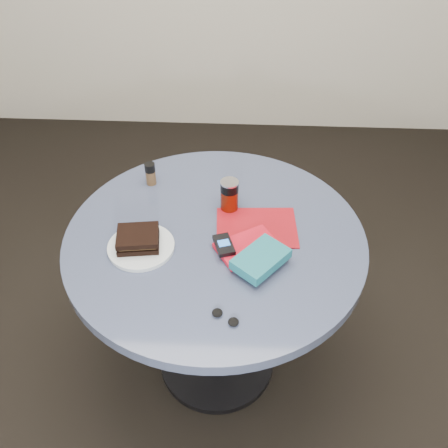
{
  "coord_description": "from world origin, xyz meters",
  "views": [
    {
      "loc": [
        0.09,
        -1.21,
        1.88
      ],
      "look_at": [
        0.03,
        0.0,
        0.8
      ],
      "focal_mm": 40.0,
      "sensor_mm": 36.0,
      "label": 1
    }
  ],
  "objects_px": {
    "red_book": "(247,247)",
    "novel": "(261,259)",
    "plate": "(141,247)",
    "magazine": "(257,228)",
    "mp3_player": "(224,245)",
    "pepper_grinder": "(150,174)",
    "soda_can": "(229,195)",
    "headphones": "(225,317)",
    "sandwich": "(138,239)",
    "table": "(216,269)"
  },
  "relations": [
    {
      "from": "soda_can",
      "to": "red_book",
      "type": "relative_size",
      "value": 0.62
    },
    {
      "from": "plate",
      "to": "magazine",
      "type": "bearing_deg",
      "value": 17.31
    },
    {
      "from": "red_book",
      "to": "novel",
      "type": "height_order",
      "value": "novel"
    },
    {
      "from": "plate",
      "to": "red_book",
      "type": "xyz_separation_m",
      "value": [
        0.34,
        0.01,
        0.01
      ]
    },
    {
      "from": "plate",
      "to": "mp3_player",
      "type": "bearing_deg",
      "value": 0.02
    },
    {
      "from": "mp3_player",
      "to": "pepper_grinder",
      "type": "bearing_deg",
      "value": 129.79
    },
    {
      "from": "pepper_grinder",
      "to": "magazine",
      "type": "distance_m",
      "value": 0.46
    },
    {
      "from": "plate",
      "to": "pepper_grinder",
      "type": "xyz_separation_m",
      "value": [
        -0.02,
        0.35,
        0.04
      ]
    },
    {
      "from": "red_book",
      "to": "headphones",
      "type": "relative_size",
      "value": 2.13
    },
    {
      "from": "pepper_grinder",
      "to": "red_book",
      "type": "xyz_separation_m",
      "value": [
        0.36,
        -0.34,
        -0.03
      ]
    },
    {
      "from": "novel",
      "to": "sandwich",
      "type": "bearing_deg",
      "value": 120.22
    },
    {
      "from": "pepper_grinder",
      "to": "magazine",
      "type": "height_order",
      "value": "pepper_grinder"
    },
    {
      "from": "red_book",
      "to": "novel",
      "type": "relative_size",
      "value": 1.12
    },
    {
      "from": "table",
      "to": "mp3_player",
      "type": "height_order",
      "value": "mp3_player"
    },
    {
      "from": "magazine",
      "to": "novel",
      "type": "relative_size",
      "value": 1.58
    },
    {
      "from": "soda_can",
      "to": "plate",
      "type": "bearing_deg",
      "value": -142.16
    },
    {
      "from": "novel",
      "to": "table",
      "type": "bearing_deg",
      "value": 87.28
    },
    {
      "from": "plate",
      "to": "soda_can",
      "type": "bearing_deg",
      "value": 37.84
    },
    {
      "from": "pepper_grinder",
      "to": "sandwich",
      "type": "bearing_deg",
      "value": -87.61
    },
    {
      "from": "sandwich",
      "to": "magazine",
      "type": "relative_size",
      "value": 0.54
    },
    {
      "from": "sandwich",
      "to": "red_book",
      "type": "relative_size",
      "value": 0.76
    },
    {
      "from": "table",
      "to": "magazine",
      "type": "bearing_deg",
      "value": 16.54
    },
    {
      "from": "table",
      "to": "headphones",
      "type": "xyz_separation_m",
      "value": [
        0.05,
        -0.34,
        0.17
      ]
    },
    {
      "from": "sandwich",
      "to": "headphones",
      "type": "xyz_separation_m",
      "value": [
        0.29,
        -0.27,
        -0.03
      ]
    },
    {
      "from": "plate",
      "to": "mp3_player",
      "type": "relative_size",
      "value": 2.06
    },
    {
      "from": "soda_can",
      "to": "magazine",
      "type": "relative_size",
      "value": 0.44
    },
    {
      "from": "plate",
      "to": "mp3_player",
      "type": "distance_m",
      "value": 0.27
    },
    {
      "from": "novel",
      "to": "headphones",
      "type": "relative_size",
      "value": 1.9
    },
    {
      "from": "sandwich",
      "to": "soda_can",
      "type": "xyz_separation_m",
      "value": [
        0.28,
        0.21,
        0.02
      ]
    },
    {
      "from": "table",
      "to": "novel",
      "type": "distance_m",
      "value": 0.29
    },
    {
      "from": "headphones",
      "to": "plate",
      "type": "bearing_deg",
      "value": 136.5
    },
    {
      "from": "plate",
      "to": "red_book",
      "type": "relative_size",
      "value": 1.13
    },
    {
      "from": "red_book",
      "to": "mp3_player",
      "type": "height_order",
      "value": "mp3_player"
    },
    {
      "from": "table",
      "to": "pepper_grinder",
      "type": "bearing_deg",
      "value": 133.23
    },
    {
      "from": "red_book",
      "to": "headphones",
      "type": "bearing_deg",
      "value": -132.93
    },
    {
      "from": "table",
      "to": "soda_can",
      "type": "bearing_deg",
      "value": 73.28
    },
    {
      "from": "red_book",
      "to": "headphones",
      "type": "distance_m",
      "value": 0.28
    },
    {
      "from": "soda_can",
      "to": "red_book",
      "type": "xyz_separation_m",
      "value": [
        0.07,
        -0.2,
        -0.05
      ]
    },
    {
      "from": "pepper_grinder",
      "to": "mp3_player",
      "type": "bearing_deg",
      "value": -50.21
    },
    {
      "from": "soda_can",
      "to": "magazine",
      "type": "height_order",
      "value": "soda_can"
    },
    {
      "from": "soda_can",
      "to": "table",
      "type": "bearing_deg",
      "value": -106.72
    },
    {
      "from": "pepper_grinder",
      "to": "red_book",
      "type": "bearing_deg",
      "value": -42.81
    },
    {
      "from": "plate",
      "to": "novel",
      "type": "bearing_deg",
      "value": -9.7
    },
    {
      "from": "plate",
      "to": "sandwich",
      "type": "bearing_deg",
      "value": 145.62
    },
    {
      "from": "table",
      "to": "sandwich",
      "type": "xyz_separation_m",
      "value": [
        -0.24,
        -0.07,
        0.2
      ]
    },
    {
      "from": "mp3_player",
      "to": "table",
      "type": "bearing_deg",
      "value": 113.97
    },
    {
      "from": "soda_can",
      "to": "red_book",
      "type": "distance_m",
      "value": 0.22
    },
    {
      "from": "table",
      "to": "sandwich",
      "type": "relative_size",
      "value": 6.92
    },
    {
      "from": "sandwich",
      "to": "magazine",
      "type": "xyz_separation_m",
      "value": [
        0.38,
        0.11,
        -0.03
      ]
    },
    {
      "from": "mp3_player",
      "to": "headphones",
      "type": "xyz_separation_m",
      "value": [
        0.02,
        -0.27,
        -0.02
      ]
    }
  ]
}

